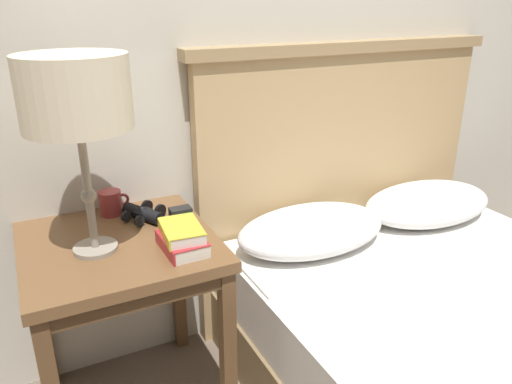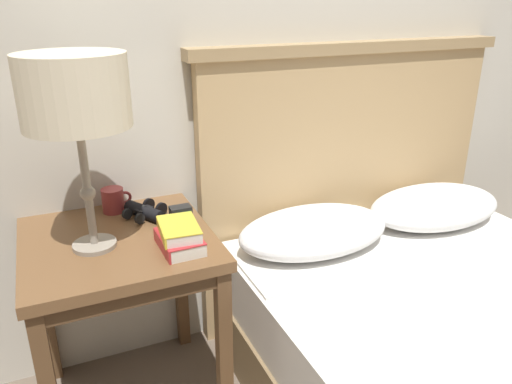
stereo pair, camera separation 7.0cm
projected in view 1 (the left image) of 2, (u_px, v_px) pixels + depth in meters
name	position (u px, v px, depth m)	size (l,w,h in m)	color
wall_back	(246.00, 16.00, 1.82)	(8.00, 0.06, 2.60)	beige
nightstand	(121.00, 265.00, 1.58)	(0.58, 0.58, 0.66)	brown
bed	(481.00, 356.00, 1.62)	(1.39, 1.90, 1.20)	olive
table_lamp	(75.00, 96.00, 1.32)	(0.29, 0.29, 0.57)	gray
book_on_nightstand	(182.00, 244.00, 1.48)	(0.12, 0.18, 0.04)	silver
book_stacked_on_top	(181.00, 231.00, 1.48)	(0.12, 0.17, 0.04)	silver
binoculars_pair	(144.00, 213.00, 1.68)	(0.16, 0.16, 0.05)	black
coffee_mug	(111.00, 203.00, 1.72)	(0.10, 0.08, 0.08)	#993333
alarm_clock	(181.00, 216.00, 1.64)	(0.07, 0.05, 0.06)	black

